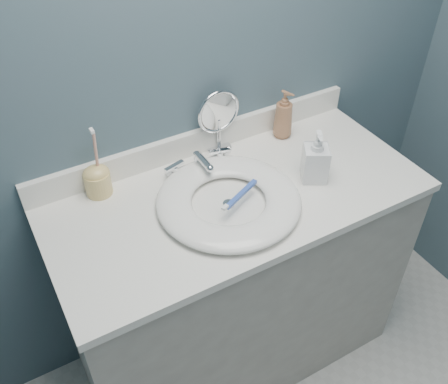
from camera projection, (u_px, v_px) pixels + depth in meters
back_wall at (195, 67)px, 1.56m from camera, size 2.20×0.02×2.40m
vanity_cabinet at (235, 284)px, 1.89m from camera, size 1.20×0.55×0.85m
countertop at (237, 198)px, 1.60m from camera, size 1.22×0.57×0.03m
backsplash at (199, 141)px, 1.73m from camera, size 1.22×0.02×0.09m
basin at (229, 200)px, 1.54m from camera, size 0.45×0.45×0.04m
drain at (229, 204)px, 1.55m from camera, size 0.04×0.04×0.01m
faucet at (199, 164)px, 1.66m from camera, size 0.25×0.13×0.07m
makeup_mirror at (219, 119)px, 1.69m from camera, size 0.16×0.09×0.24m
soap_bottle_amber at (284, 114)px, 1.78m from camera, size 0.09×0.09×0.18m
soap_bottle_clear at (316, 156)px, 1.60m from camera, size 0.11×0.11×0.18m
toothbrush_holder at (97, 179)px, 1.56m from camera, size 0.08×0.08×0.24m
toothbrush_lying at (240, 195)px, 1.52m from camera, size 0.16×0.08×0.02m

